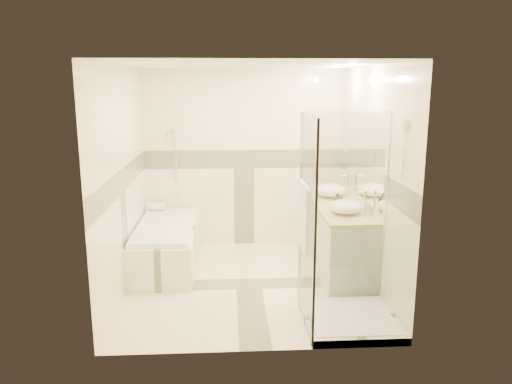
{
  "coord_description": "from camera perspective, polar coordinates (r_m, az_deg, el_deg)",
  "views": [
    {
      "loc": [
        -0.23,
        -5.48,
        2.32
      ],
      "look_at": [
        0.1,
        0.25,
        1.05
      ],
      "focal_mm": 35.0,
      "sensor_mm": 36.0,
      "label": 1
    }
  ],
  "objects": [
    {
      "name": "faucet_near",
      "position": [
        6.63,
        10.3,
        0.96
      ],
      "size": [
        0.12,
        0.03,
        0.29
      ],
      "color": "silver",
      "rests_on": "vanity"
    },
    {
      "name": "folded_towels",
      "position": [
        6.75,
        8.19,
        0.17
      ],
      "size": [
        0.19,
        0.29,
        0.09
      ],
      "primitive_type": "cube",
      "rotation": [
        0.0,
        0.0,
        -0.05
      ],
      "color": "white",
      "rests_on": "vanity"
    },
    {
      "name": "amenity_bottle_a",
      "position": [
        5.99,
        9.67,
        -1.1
      ],
      "size": [
        0.08,
        0.08,
        0.16
      ],
      "primitive_type": "imported",
      "rotation": [
        0.0,
        0.0,
        0.04
      ],
      "color": "black",
      "rests_on": "vanity"
    },
    {
      "name": "vanity",
      "position": [
        6.23,
        9.46,
        -5.39
      ],
      "size": [
        0.58,
        1.62,
        0.85
      ],
      "color": "white",
      "rests_on": "ground"
    },
    {
      "name": "amenity_bottle_b",
      "position": [
        6.18,
        9.28,
        -0.79
      ],
      "size": [
        0.12,
        0.12,
        0.14
      ],
      "primitive_type": "imported",
      "rotation": [
        0.0,
        0.0,
        -0.06
      ],
      "color": "black",
      "rests_on": "vanity"
    },
    {
      "name": "shower_enclosure",
      "position": [
        4.98,
        9.37,
        -9.09
      ],
      "size": [
        0.96,
        0.93,
        2.04
      ],
      "color": "#F6EBC5",
      "rests_on": "ground"
    },
    {
      "name": "vessel_sink_near",
      "position": [
        6.6,
        8.45,
        0.22
      ],
      "size": [
        0.42,
        0.42,
        0.17
      ],
      "primitive_type": "ellipsoid",
      "color": "white",
      "rests_on": "vanity"
    },
    {
      "name": "faucet_far",
      "position": [
        5.82,
        12.26,
        -0.92
      ],
      "size": [
        0.11,
        0.03,
        0.26
      ],
      "color": "silver",
      "rests_on": "vanity"
    },
    {
      "name": "vessel_sink_far",
      "position": [
        5.78,
        10.16,
        -1.68
      ],
      "size": [
        0.38,
        0.38,
        0.15
      ],
      "primitive_type": "ellipsoid",
      "color": "white",
      "rests_on": "vanity"
    },
    {
      "name": "room",
      "position": [
        5.6,
        -0.32,
        1.55
      ],
      "size": [
        2.82,
        3.02,
        2.52
      ],
      "color": "#F1E5C0",
      "rests_on": "ground"
    },
    {
      "name": "bathtub",
      "position": [
        6.5,
        -10.2,
        -5.76
      ],
      "size": [
        0.75,
        1.7,
        0.56
      ],
      "color": "#F6EBC5",
      "rests_on": "ground"
    },
    {
      "name": "rolled_towel",
      "position": [
        7.1,
        -11.29,
        -1.66
      ],
      "size": [
        0.24,
        0.11,
        0.11
      ],
      "primitive_type": "cylinder",
      "rotation": [
        0.0,
        1.57,
        0.0
      ],
      "color": "white",
      "rests_on": "bathtub"
    }
  ]
}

